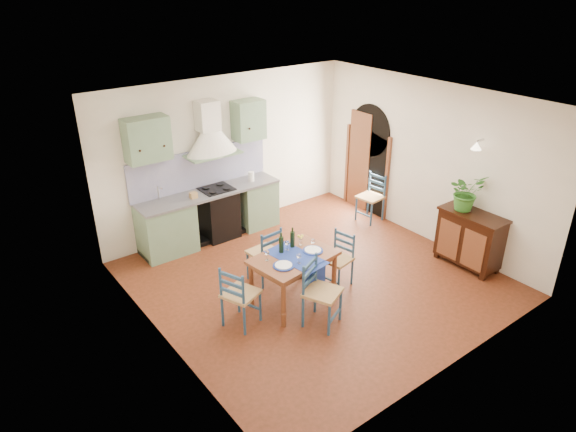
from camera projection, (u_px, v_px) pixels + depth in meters
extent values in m
plane|color=#3F1E0D|center=(315.00, 279.00, 8.07)|extent=(5.00, 5.00, 0.00)
cube|color=beige|center=(228.00, 154.00, 9.26)|extent=(5.00, 0.04, 2.80)
cube|color=slate|center=(167.00, 229.00, 8.66)|extent=(0.90, 0.60, 0.88)
cube|color=slate|center=(255.00, 203.00, 9.64)|extent=(0.70, 0.60, 0.88)
cube|color=black|center=(218.00, 214.00, 9.21)|extent=(0.60, 0.58, 0.88)
cube|color=slate|center=(209.00, 192.00, 8.93)|extent=(2.60, 0.64, 0.04)
cube|color=silver|center=(164.00, 205.00, 8.47)|extent=(0.45, 0.40, 0.03)
cylinder|color=silver|center=(158.00, 193.00, 8.53)|extent=(0.02, 0.02, 0.26)
cube|color=black|center=(216.00, 189.00, 9.00)|extent=(0.55, 0.48, 0.02)
cube|color=black|center=(211.00, 235.00, 9.34)|extent=(2.60, 0.50, 0.08)
cube|color=#090A56|center=(200.00, 168.00, 8.97)|extent=(2.65, 0.05, 0.68)
cube|color=slate|center=(147.00, 139.00, 8.02)|extent=(0.70, 0.34, 0.70)
cube|color=slate|center=(249.00, 120.00, 9.06)|extent=(0.55, 0.34, 0.70)
cone|color=silver|center=(212.00, 143.00, 8.68)|extent=(0.96, 0.96, 0.40)
cube|color=silver|center=(207.00, 116.00, 8.55)|extent=(0.36, 0.30, 0.50)
cube|color=beige|center=(428.00, 163.00, 8.83)|extent=(0.04, 5.00, 2.80)
cube|color=black|center=(367.00, 171.00, 10.07)|extent=(0.03, 1.00, 1.65)
cylinder|color=black|center=(370.00, 130.00, 9.72)|extent=(0.03, 1.00, 1.00)
cube|color=brown|center=(387.00, 179.00, 9.67)|extent=(0.06, 0.06, 1.65)
cube|color=brown|center=(347.00, 164.00, 10.45)|extent=(0.06, 0.06, 1.65)
cube|color=brown|center=(359.00, 161.00, 10.16)|extent=(0.04, 0.55, 1.96)
cylinder|color=silver|center=(481.00, 140.00, 7.82)|extent=(0.15, 0.04, 0.04)
cone|color=#FFEDC6|center=(476.00, 146.00, 7.80)|extent=(0.16, 0.16, 0.12)
cube|color=beige|center=(157.00, 249.00, 6.10)|extent=(0.04, 5.00, 2.80)
cube|color=silver|center=(320.00, 102.00, 6.86)|extent=(5.00, 5.00, 0.01)
cube|color=brown|center=(294.00, 258.00, 7.24)|extent=(1.28, 0.94, 0.05)
cube|color=brown|center=(294.00, 262.00, 7.27)|extent=(1.14, 0.81, 0.08)
cylinder|color=brown|center=(284.00, 305.00, 6.87)|extent=(0.07, 0.07, 0.70)
cylinder|color=brown|center=(251.00, 286.00, 7.28)|extent=(0.07, 0.07, 0.70)
cylinder|color=brown|center=(334.00, 275.00, 7.53)|extent=(0.07, 0.07, 0.70)
cylinder|color=brown|center=(302.00, 259.00, 7.95)|extent=(0.07, 0.07, 0.70)
cube|color=navy|center=(296.00, 257.00, 7.20)|extent=(0.56, 0.94, 0.01)
cube|color=navy|center=(314.00, 278.00, 7.05)|extent=(0.44, 0.08, 0.38)
cylinder|color=navy|center=(284.00, 266.00, 6.98)|extent=(0.30, 0.30, 0.01)
cylinder|color=white|center=(284.00, 265.00, 6.97)|extent=(0.24, 0.24, 0.01)
cylinder|color=navy|center=(313.00, 251.00, 7.35)|extent=(0.30, 0.30, 0.01)
cylinder|color=white|center=(313.00, 250.00, 7.35)|extent=(0.24, 0.24, 0.01)
cylinder|color=black|center=(281.00, 243.00, 7.26)|extent=(0.07, 0.07, 0.32)
cylinder|color=black|center=(292.00, 237.00, 7.40)|extent=(0.07, 0.07, 0.32)
cylinder|color=white|center=(300.00, 242.00, 7.49)|extent=(0.05, 0.05, 0.10)
sphere|color=yellow|center=(301.00, 237.00, 7.45)|extent=(0.10, 0.10, 0.10)
cylinder|color=navy|center=(329.00, 320.00, 6.73)|extent=(0.04, 0.04, 0.49)
cylinder|color=navy|center=(303.00, 297.00, 6.79)|extent=(0.04, 0.04, 0.96)
cylinder|color=navy|center=(340.00, 305.00, 7.04)|extent=(0.04, 0.04, 0.49)
cylinder|color=navy|center=(315.00, 283.00, 7.10)|extent=(0.04, 0.04, 0.96)
cube|color=#A97E52|center=(322.00, 292.00, 6.85)|extent=(0.59, 0.59, 0.04)
cube|color=navy|center=(310.00, 280.00, 6.88)|extent=(0.38, 0.19, 0.05)
cube|color=navy|center=(310.00, 272.00, 6.82)|extent=(0.38, 0.19, 0.05)
cube|color=navy|center=(310.00, 264.00, 6.76)|extent=(0.38, 0.19, 0.05)
cube|color=navy|center=(335.00, 316.00, 6.91)|extent=(0.36, 0.19, 0.03)
cylinder|color=navy|center=(266.00, 258.00, 8.21)|extent=(0.04, 0.04, 0.47)
cylinder|color=navy|center=(281.00, 254.00, 7.86)|extent=(0.04, 0.04, 0.92)
cylinder|color=navy|center=(248.00, 266.00, 7.99)|extent=(0.04, 0.04, 0.47)
cylinder|color=navy|center=(262.00, 262.00, 7.64)|extent=(0.04, 0.04, 0.92)
cube|color=#A97E52|center=(264.00, 252.00, 7.86)|extent=(0.46, 0.46, 0.04)
cube|color=navy|center=(272.00, 249.00, 7.68)|extent=(0.39, 0.05, 0.05)
cube|color=navy|center=(272.00, 242.00, 7.63)|extent=(0.39, 0.05, 0.05)
cube|color=navy|center=(271.00, 235.00, 7.58)|extent=(0.39, 0.05, 0.05)
cube|color=navy|center=(257.00, 265.00, 8.12)|extent=(0.37, 0.06, 0.03)
cylinder|color=navy|center=(260.00, 306.00, 7.03)|extent=(0.04, 0.04, 0.47)
cylinder|color=navy|center=(244.00, 306.00, 6.65)|extent=(0.04, 0.04, 0.92)
cylinder|color=navy|center=(239.00, 298.00, 7.20)|extent=(0.04, 0.04, 0.47)
cylinder|color=navy|center=(221.00, 298.00, 6.82)|extent=(0.04, 0.04, 0.92)
cube|color=#A97E52|center=(241.00, 294.00, 6.86)|extent=(0.55, 0.55, 0.04)
cube|color=navy|center=(232.00, 292.00, 6.67)|extent=(0.16, 0.37, 0.05)
cube|color=navy|center=(231.00, 284.00, 6.61)|extent=(0.16, 0.37, 0.05)
cube|color=navy|center=(231.00, 276.00, 6.56)|extent=(0.16, 0.37, 0.05)
cube|color=navy|center=(249.00, 305.00, 7.14)|extent=(0.16, 0.35, 0.03)
cylinder|color=navy|center=(321.00, 273.00, 7.83)|extent=(0.03, 0.03, 0.44)
cylinder|color=navy|center=(335.00, 253.00, 7.97)|extent=(0.03, 0.03, 0.86)
cylinder|color=navy|center=(339.00, 281.00, 7.63)|extent=(0.03, 0.03, 0.44)
cylinder|color=navy|center=(353.00, 260.00, 7.77)|extent=(0.03, 0.03, 0.86)
cube|color=#A97E52|center=(337.00, 259.00, 7.75)|extent=(0.47, 0.47, 0.04)
cube|color=navy|center=(344.00, 248.00, 7.81)|extent=(0.10, 0.36, 0.04)
cube|color=navy|center=(344.00, 241.00, 7.76)|extent=(0.10, 0.36, 0.04)
cube|color=navy|center=(345.00, 235.00, 7.71)|extent=(0.10, 0.36, 0.04)
cube|color=navy|center=(329.00, 279.00, 7.75)|extent=(0.10, 0.34, 0.02)
cylinder|color=navy|center=(356.00, 209.00, 9.89)|extent=(0.04, 0.04, 0.47)
cylinder|color=navy|center=(369.00, 193.00, 10.02)|extent=(0.04, 0.04, 0.91)
cylinder|color=navy|center=(371.00, 215.00, 9.65)|extent=(0.04, 0.04, 0.47)
cylinder|color=navy|center=(384.00, 198.00, 9.79)|extent=(0.04, 0.04, 0.91)
cube|color=#A97E52|center=(370.00, 197.00, 9.78)|extent=(0.47, 0.47, 0.04)
cube|color=navy|center=(377.00, 188.00, 9.84)|extent=(0.07, 0.39, 0.05)
cube|color=navy|center=(377.00, 182.00, 9.79)|extent=(0.07, 0.39, 0.05)
cube|color=navy|center=(378.00, 177.00, 9.73)|extent=(0.07, 0.39, 0.05)
cube|color=navy|center=(363.00, 214.00, 9.79)|extent=(0.07, 0.37, 0.03)
cube|color=black|center=(470.00, 238.00, 8.26)|extent=(0.45, 1.00, 0.82)
cube|color=black|center=(474.00, 215.00, 8.08)|extent=(0.50, 1.05, 0.04)
cube|color=brown|center=(473.00, 250.00, 7.99)|extent=(0.02, 0.38, 0.63)
cube|color=brown|center=(449.00, 239.00, 8.32)|extent=(0.02, 0.38, 0.63)
cube|color=black|center=(483.00, 277.00, 8.05)|extent=(0.08, 0.08, 0.08)
cube|color=black|center=(437.00, 255.00, 8.68)|extent=(0.08, 0.08, 0.08)
cube|color=black|center=(495.00, 270.00, 8.24)|extent=(0.08, 0.08, 0.08)
cube|color=black|center=(450.00, 249.00, 8.87)|extent=(0.08, 0.08, 0.08)
imported|color=#307125|center=(466.00, 192.00, 8.07)|extent=(0.65, 0.60, 0.60)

